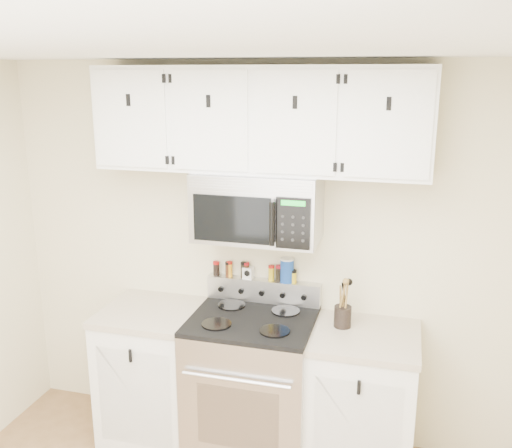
{
  "coord_description": "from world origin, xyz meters",
  "views": [
    {
      "loc": [
        0.87,
        -1.71,
        2.42
      ],
      "look_at": [
        0.02,
        1.45,
        1.55
      ],
      "focal_mm": 40.0,
      "sensor_mm": 36.0,
      "label": 1
    }
  ],
  "objects_px": {
    "utensil_crock": "(343,315)",
    "salt_canister": "(287,270)",
    "range": "(252,385)",
    "microwave": "(258,207)"
  },
  "relations": [
    {
      "from": "utensil_crock",
      "to": "salt_canister",
      "type": "xyz_separation_m",
      "value": [
        -0.39,
        0.19,
        0.18
      ]
    },
    {
      "from": "utensil_crock",
      "to": "salt_canister",
      "type": "bearing_deg",
      "value": 153.46
    },
    {
      "from": "microwave",
      "to": "utensil_crock",
      "type": "relative_size",
      "value": 2.49
    },
    {
      "from": "salt_canister",
      "to": "utensil_crock",
      "type": "bearing_deg",
      "value": -26.54
    },
    {
      "from": "range",
      "to": "microwave",
      "type": "relative_size",
      "value": 1.45
    },
    {
      "from": "range",
      "to": "utensil_crock",
      "type": "relative_size",
      "value": 3.61
    },
    {
      "from": "range",
      "to": "microwave",
      "type": "bearing_deg",
      "value": 89.77
    },
    {
      "from": "salt_canister",
      "to": "range",
      "type": "bearing_deg",
      "value": -118.88
    },
    {
      "from": "range",
      "to": "utensil_crock",
      "type": "xyz_separation_m",
      "value": [
        0.55,
        0.09,
        0.51
      ]
    },
    {
      "from": "range",
      "to": "microwave",
      "type": "height_order",
      "value": "microwave"
    }
  ]
}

